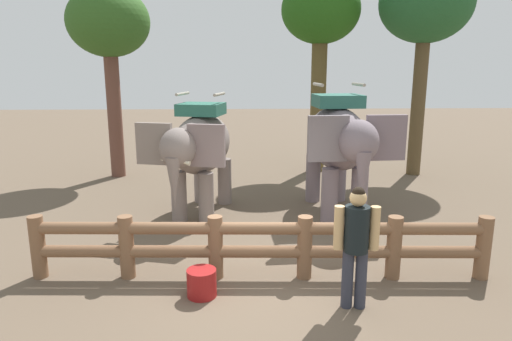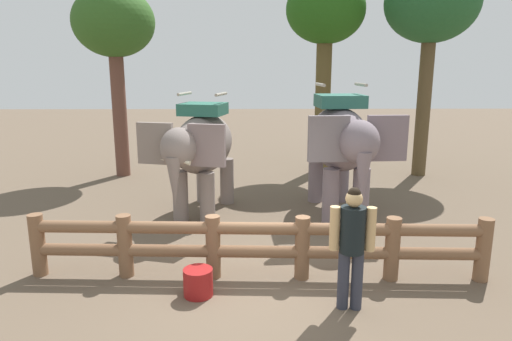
{
  "view_description": "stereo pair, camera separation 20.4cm",
  "coord_description": "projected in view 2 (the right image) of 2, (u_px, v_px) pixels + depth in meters",
  "views": [
    {
      "loc": [
        -0.33,
        -6.85,
        3.42
      ],
      "look_at": [
        0.0,
        1.95,
        1.4
      ],
      "focal_mm": 32.42,
      "sensor_mm": 36.0,
      "label": 1
    },
    {
      "loc": [
        -0.13,
        -6.85,
        3.42
      ],
      "look_at": [
        0.0,
        1.95,
        1.4
      ],
      "focal_mm": 32.42,
      "sensor_mm": 36.0,
      "label": 2
    }
  ],
  "objects": [
    {
      "name": "feed_bucket",
      "position": [
        198.0,
        282.0,
        6.98
      ],
      "size": [
        0.45,
        0.45,
        0.42
      ],
      "color": "maroon",
      "rests_on": "ground"
    },
    {
      "name": "tourist_woman_in_black",
      "position": [
        352.0,
        240.0,
        6.42
      ],
      "size": [
        0.63,
        0.38,
        1.8
      ],
      "color": "#2E313E",
      "rests_on": "ground"
    },
    {
      "name": "ground_plane",
      "position": [
        258.0,
        282.0,
        7.44
      ],
      "size": [
        60.0,
        60.0,
        0.0
      ],
      "primitive_type": "plane",
      "color": "brown"
    },
    {
      "name": "tree_far_right",
      "position": [
        432.0,
        7.0,
        13.58
      ],
      "size": [
        2.75,
        2.75,
        6.38
      ],
      "color": "brown",
      "rests_on": "ground"
    },
    {
      "name": "tree_back_center",
      "position": [
        114.0,
        27.0,
        13.66
      ],
      "size": [
        2.41,
        2.41,
        5.68
      ],
      "color": "brown",
      "rests_on": "ground"
    },
    {
      "name": "tree_far_left",
      "position": [
        325.0,
        17.0,
        14.16
      ],
      "size": [
        2.43,
        2.43,
        6.1
      ],
      "color": "brown",
      "rests_on": "ground"
    },
    {
      "name": "log_fence",
      "position": [
        258.0,
        243.0,
        7.48
      ],
      "size": [
        7.48,
        0.55,
        1.05
      ],
      "color": "brown",
      "rests_on": "ground"
    },
    {
      "name": "elephant_near_left",
      "position": [
        201.0,
        148.0,
        10.51
      ],
      "size": [
        2.11,
        3.35,
        2.81
      ],
      "color": "gray",
      "rests_on": "ground"
    },
    {
      "name": "elephant_center",
      "position": [
        341.0,
        142.0,
        10.49
      ],
      "size": [
        2.01,
        3.52,
        3.02
      ],
      "color": "slate",
      "rests_on": "ground"
    }
  ]
}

